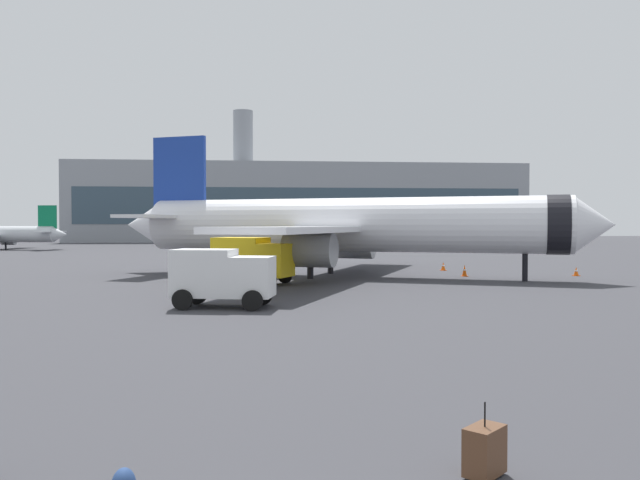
# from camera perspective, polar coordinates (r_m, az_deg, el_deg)

# --- Properties ---
(airplane_at_gate) EXTENTS (34.15, 31.34, 10.50)m
(airplane_at_gate) POSITION_cam_1_polar(r_m,az_deg,el_deg) (44.90, 2.23, 1.33)
(airplane_at_gate) COLOR white
(airplane_at_gate) RESTS_ON ground
(service_truck) EXTENTS (5.28, 4.12, 2.90)m
(service_truck) POSITION_cam_1_polar(r_m,az_deg,el_deg) (39.63, -6.17, -1.64)
(service_truck) COLOR yellow
(service_truck) RESTS_ON ground
(cargo_van) EXTENTS (4.71, 3.07, 2.60)m
(cargo_van) POSITION_cam_1_polar(r_m,az_deg,el_deg) (28.42, -8.84, -3.15)
(cargo_van) COLOR white
(cargo_van) RESTS_ON ground
(safety_cone_near) EXTENTS (0.44, 0.44, 0.69)m
(safety_cone_near) POSITION_cam_1_polar(r_m,az_deg,el_deg) (52.14, 11.07, -2.34)
(safety_cone_near) COLOR #F2590C
(safety_cone_near) RESTS_ON ground
(safety_cone_mid) EXTENTS (0.44, 0.44, 0.83)m
(safety_cone_mid) POSITION_cam_1_polar(r_m,az_deg,el_deg) (46.43, 12.92, -2.72)
(safety_cone_mid) COLOR #F2590C
(safety_cone_mid) RESTS_ON ground
(safety_cone_far) EXTENTS (0.44, 0.44, 0.65)m
(safety_cone_far) POSITION_cam_1_polar(r_m,az_deg,el_deg) (49.34, 22.13, -2.64)
(safety_cone_far) COLOR #F2590C
(safety_cone_far) RESTS_ON ground
(rolling_suitcase) EXTENTS (0.74, 0.73, 1.10)m
(rolling_suitcase) POSITION_cam_1_polar(r_m,az_deg,el_deg) (9.96, 14.65, -17.92)
(rolling_suitcase) COLOR brown
(rolling_suitcase) RESTS_ON ground
(terminal_building) EXTENTS (100.53, 17.04, 29.35)m
(terminal_building) POSITION_cam_1_polar(r_m,az_deg,el_deg) (143.37, -1.87, 3.39)
(terminal_building) COLOR gray
(terminal_building) RESTS_ON ground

